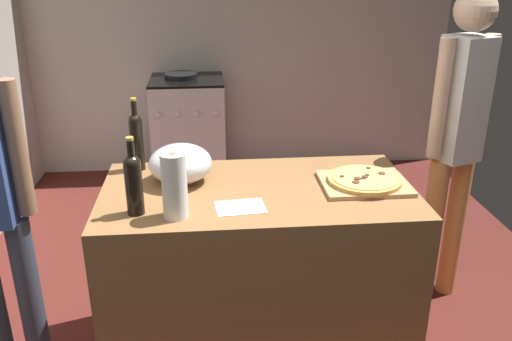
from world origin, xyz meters
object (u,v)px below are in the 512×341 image
object	(u,v)px
pizza	(364,179)
mixing_bowl	(180,164)
wine_bottle_green	(137,139)
stove	(189,132)
wine_bottle_dark	(133,181)
paper_towel_roll	(174,186)
person_in_red	(457,133)

from	to	relation	value
pizza	mixing_bowl	xyz separation A→B (m)	(-0.85, 0.13, 0.06)
wine_bottle_green	stove	distance (m)	2.01
wine_bottle_green	pizza	bearing A→B (deg)	-16.01
mixing_bowl	stove	world-z (taller)	mixing_bowl
wine_bottle_green	wine_bottle_dark	bearing A→B (deg)	-85.18
wine_bottle_green	mixing_bowl	bearing A→B (deg)	-39.74
wine_bottle_dark	stove	distance (m)	2.48
paper_towel_roll	person_in_red	world-z (taller)	person_in_red
pizza	wine_bottle_green	size ratio (longest dim) A/B	0.94
paper_towel_roll	wine_bottle_green	bearing A→B (deg)	110.95
pizza	mixing_bowl	distance (m)	0.86
pizza	mixing_bowl	size ratio (longest dim) A/B	1.15
wine_bottle_dark	paper_towel_roll	bearing A→B (deg)	-15.02
paper_towel_roll	stove	bearing A→B (deg)	90.52
mixing_bowl	wine_bottle_dark	xyz separation A→B (m)	(-0.18, -0.32, 0.05)
pizza	wine_bottle_dark	xyz separation A→B (m)	(-1.03, -0.20, 0.12)
wine_bottle_dark	stove	world-z (taller)	wine_bottle_dark
wine_bottle_dark	mixing_bowl	bearing A→B (deg)	61.39
pizza	paper_towel_roll	size ratio (longest dim) A/B	1.22
stove	wine_bottle_dark	bearing A→B (deg)	-93.44
pizza	wine_bottle_dark	world-z (taller)	wine_bottle_dark
pizza	wine_bottle_dark	distance (m)	1.05
paper_towel_roll	wine_bottle_dark	xyz separation A→B (m)	(-0.17, 0.04, 0.01)
pizza	wine_bottle_green	xyz separation A→B (m)	(-1.07, 0.31, 0.13)
wine_bottle_dark	stove	bearing A→B (deg)	86.56
wine_bottle_green	person_in_red	world-z (taller)	person_in_red
paper_towel_roll	wine_bottle_green	world-z (taller)	wine_bottle_green
paper_towel_roll	person_in_red	size ratio (longest dim) A/B	0.16
pizza	stove	bearing A→B (deg)	111.74
paper_towel_roll	wine_bottle_green	distance (m)	0.59
stove	person_in_red	size ratio (longest dim) A/B	0.56
paper_towel_roll	person_in_red	bearing A→B (deg)	22.56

